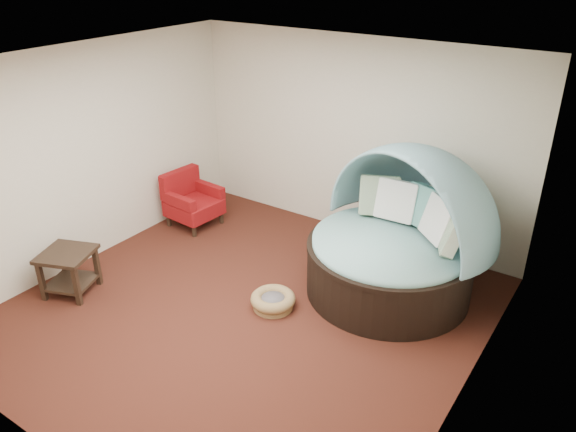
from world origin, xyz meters
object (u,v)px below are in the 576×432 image
Objects in this scene: pet_basket at (273,300)px; red_armchair at (191,201)px; canopy_daybed at (399,228)px; side_table at (69,266)px.

red_armchair is (-2.28, 1.10, 0.28)m from pet_basket.
canopy_daybed is 3.45× the size of side_table.
pet_basket is 2.54m from red_armchair.
canopy_daybed is 1.71m from pet_basket.
side_table is at bearing -125.35° from canopy_daybed.
canopy_daybed reaches higher than side_table.
pet_basket is at bearing -21.27° from red_armchair.
side_table is at bearing -153.64° from pet_basket.
red_armchair is at bearing -159.29° from canopy_daybed.
side_table is (-2.22, -1.10, 0.26)m from pet_basket.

